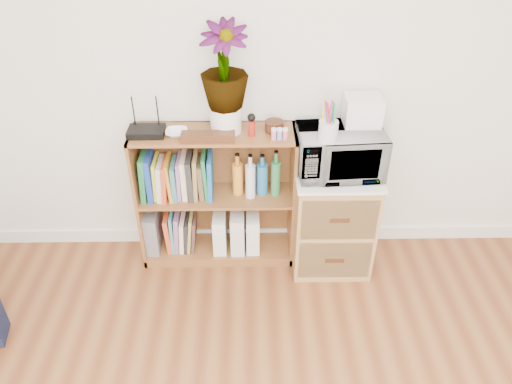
{
  "coord_description": "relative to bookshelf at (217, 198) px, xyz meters",
  "views": [
    {
      "loc": [
        -0.14,
        -0.54,
        2.35
      ],
      "look_at": [
        -0.1,
        1.95,
        0.62
      ],
      "focal_mm": 35.0,
      "sensor_mm": 36.0,
      "label": 1
    }
  ],
  "objects": [
    {
      "name": "router",
      "position": [
        -0.39,
        -0.02,
        0.49
      ],
      "size": [
        0.21,
        0.15,
        0.04
      ],
      "primitive_type": "cube",
      "color": "black",
      "rests_on": "bookshelf"
    },
    {
      "name": "skirting_board",
      "position": [
        0.35,
        0.14,
        -0.42
      ],
      "size": [
        4.0,
        0.02,
        0.1
      ],
      "primitive_type": "cube",
      "color": "white",
      "rests_on": "ground"
    },
    {
      "name": "plant_pot",
      "position": [
        0.08,
        0.02,
        0.55
      ],
      "size": [
        0.18,
        0.18,
        0.16
      ],
      "primitive_type": "cylinder",
      "color": "white",
      "rests_on": "bookshelf"
    },
    {
      "name": "bookshelf",
      "position": [
        0.0,
        0.0,
        0.0
      ],
      "size": [
        1.0,
        0.3,
        0.95
      ],
      "primitive_type": "cube",
      "color": "brown",
      "rests_on": "ground"
    },
    {
      "name": "kokeshi_doll",
      "position": [
        0.23,
        -0.04,
        0.52
      ],
      "size": [
        0.04,
        0.04,
        0.09
      ],
      "primitive_type": "cylinder",
      "color": "#A41F14",
      "rests_on": "bookshelf"
    },
    {
      "name": "trinket_box",
      "position": [
        -0.02,
        -0.1,
        0.5
      ],
      "size": [
        0.31,
        0.08,
        0.05
      ],
      "primitive_type": "cube",
      "color": "#3B2510",
      "rests_on": "bookshelf"
    },
    {
      "name": "wicker_unit",
      "position": [
        0.75,
        -0.08,
        -0.12
      ],
      "size": [
        0.5,
        0.45,
        0.7
      ],
      "primitive_type": "cube",
      "color": "#9E7542",
      "rests_on": "ground"
    },
    {
      "name": "cookbooks",
      "position": [
        -0.24,
        -0.0,
        0.16
      ],
      "size": [
        0.45,
        0.2,
        0.3
      ],
      "color": "#1C6B39",
      "rests_on": "bookshelf"
    },
    {
      "name": "file_box",
      "position": [
        -0.44,
        0.0,
        -0.26
      ],
      "size": [
        0.09,
        0.23,
        0.29
      ],
      "primitive_type": "cube",
      "color": "slate",
      "rests_on": "bookshelf"
    },
    {
      "name": "potted_plant",
      "position": [
        0.08,
        0.02,
        0.87
      ],
      "size": [
        0.27,
        0.27,
        0.49
      ],
      "primitive_type": "imported",
      "color": "#3B7830",
      "rests_on": "plant_pot"
    },
    {
      "name": "lower_books",
      "position": [
        -0.25,
        0.0,
        -0.27
      ],
      "size": [
        0.22,
        0.19,
        0.29
      ],
      "color": "#E14D27",
      "rests_on": "bookshelf"
    },
    {
      "name": "wooden_bowl",
      "position": [
        0.36,
        0.01,
        0.51
      ],
      "size": [
        0.11,
        0.11,
        0.07
      ],
      "primitive_type": "cylinder",
      "color": "#361A0E",
      "rests_on": "bookshelf"
    },
    {
      "name": "paint_jars",
      "position": [
        0.39,
        -0.09,
        0.5
      ],
      "size": [
        0.12,
        0.04,
        0.06
      ],
      "primitive_type": "cube",
      "color": "pink",
      "rests_on": "bookshelf"
    },
    {
      "name": "small_appliance",
      "position": [
        0.88,
        0.01,
        0.61
      ],
      "size": [
        0.21,
        0.18,
        0.17
      ],
      "primitive_type": "cube",
      "color": "white",
      "rests_on": "microwave"
    },
    {
      "name": "magazine_holder_left",
      "position": [
        0.01,
        -0.01,
        -0.27
      ],
      "size": [
        0.09,
        0.22,
        0.27
      ],
      "primitive_type": "cube",
      "color": "white",
      "rests_on": "bookshelf"
    },
    {
      "name": "magazine_holder_right",
      "position": [
        0.23,
        -0.01,
        -0.27
      ],
      "size": [
        0.09,
        0.22,
        0.27
      ],
      "primitive_type": "cube",
      "color": "white",
      "rests_on": "bookshelf"
    },
    {
      "name": "pen_cup",
      "position": [
        0.65,
        -0.19,
        0.58
      ],
      "size": [
        0.11,
        0.11,
        0.12
      ],
      "primitive_type": "cylinder",
      "color": "silver",
      "rests_on": "microwave"
    },
    {
      "name": "magazine_holder_mid",
      "position": [
        0.13,
        -0.01,
        -0.26
      ],
      "size": [
        0.09,
        0.23,
        0.29
      ],
      "primitive_type": "cube",
      "color": "silver",
      "rests_on": "bookshelf"
    },
    {
      "name": "microwave",
      "position": [
        0.75,
        -0.08,
        0.38
      ],
      "size": [
        0.52,
        0.37,
        0.28
      ],
      "primitive_type": "imported",
      "rotation": [
        0.0,
        0.0,
        0.07
      ],
      "color": "silver",
      "rests_on": "wicker_unit"
    },
    {
      "name": "white_bowl",
      "position": [
        -0.21,
        -0.03,
        0.49
      ],
      "size": [
        0.13,
        0.13,
        0.03
      ],
      "primitive_type": "imported",
      "color": "white",
      "rests_on": "bookshelf"
    },
    {
      "name": "liquor_bottles",
      "position": [
        0.26,
        0.0,
        0.17
      ],
      "size": [
        0.3,
        0.07,
        0.31
      ],
      "color": "orange",
      "rests_on": "bookshelf"
    }
  ]
}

